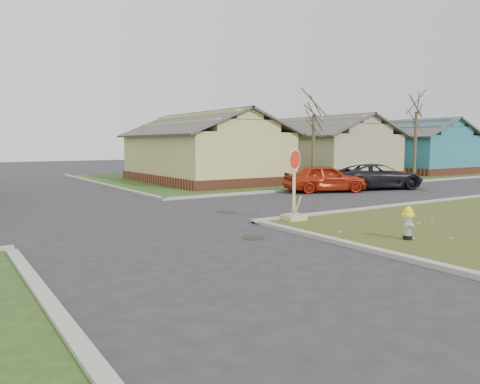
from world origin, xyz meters
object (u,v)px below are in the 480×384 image
fire_hydrant (408,221)px  dark_pickup (378,176)px  stop_sign (294,205)px  red_sedan (325,178)px

fire_hydrant → dark_pickup: dark_pickup is taller
stop_sign → red_sedan: bearing=44.7°
red_sedan → dark_pickup: size_ratio=0.84×
fire_hydrant → stop_sign: bearing=76.5°
fire_hydrant → stop_sign: (-0.50, 4.08, 0.02)m
fire_hydrant → red_sedan: red_sedan is taller
fire_hydrant → stop_sign: size_ratio=0.37×
fire_hydrant → dark_pickup: (10.53, 10.01, 0.18)m
fire_hydrant → red_sedan: size_ratio=0.20×
fire_hydrant → stop_sign: stop_sign is taller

